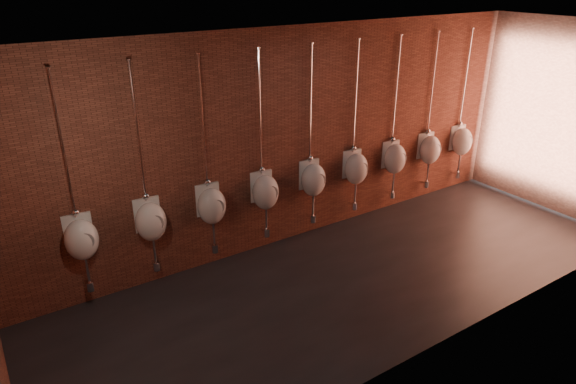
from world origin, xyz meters
name	(u,v)px	position (x,y,z in m)	size (l,w,h in m)	color
ground	(359,278)	(0.00, 0.00, 0.00)	(8.50, 8.50, 0.00)	black
room_shell	(368,138)	(0.00, 0.00, 2.01)	(8.54, 3.04, 3.22)	black
urinal_0	(81,238)	(-3.20, 1.36, 0.96)	(0.44, 0.39, 2.72)	white
urinal_1	(151,221)	(-2.35, 1.36, 0.96)	(0.44, 0.39, 2.72)	white
urinal_2	(211,205)	(-1.51, 1.36, 0.96)	(0.44, 0.39, 2.72)	white
urinal_3	(265,191)	(-0.66, 1.36, 0.96)	(0.44, 0.39, 2.72)	white
urinal_4	(313,179)	(0.18, 1.36, 0.96)	(0.44, 0.39, 2.72)	white
urinal_5	(356,168)	(1.03, 1.36, 0.96)	(0.44, 0.39, 2.72)	white
urinal_6	(395,158)	(1.87, 1.36, 0.96)	(0.44, 0.39, 2.72)	white
urinal_7	(430,149)	(2.72, 1.36, 0.96)	(0.44, 0.39, 2.72)	white
urinal_8	(462,141)	(3.56, 1.36, 0.96)	(0.44, 0.39, 2.72)	white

